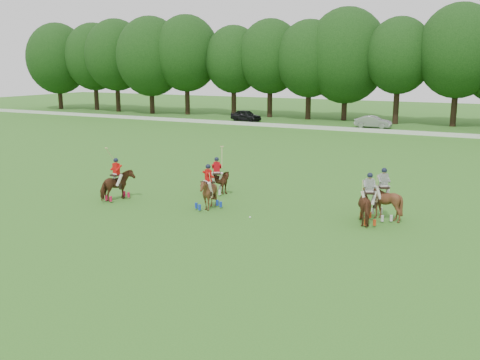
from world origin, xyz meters
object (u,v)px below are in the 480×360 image
at_px(car_mid, 373,122).
at_px(polo_red_c, 208,193).
at_px(polo_red_a, 117,185).
at_px(polo_stripe_a, 368,205).
at_px(polo_red_b, 217,181).
at_px(car_left, 246,116).
at_px(polo_ball, 250,217).
at_px(polo_stripe_b, 383,200).

distance_m(car_mid, polo_red_c, 39.55).
bearing_deg(polo_red_a, polo_stripe_a, 8.05).
bearing_deg(polo_red_b, polo_red_c, -68.18).
xyz_separation_m(car_left, polo_ball, (20.00, -40.04, -0.68)).
relative_size(polo_red_b, polo_ball, 29.71).
distance_m(polo_stripe_b, polo_ball, 6.35).
bearing_deg(polo_red_c, car_left, 113.76).
height_order(car_left, polo_red_b, polo_red_b).
bearing_deg(car_mid, polo_stripe_a, -166.72).
bearing_deg(car_left, polo_red_c, -142.27).
height_order(car_mid, polo_stripe_a, polo_stripe_a).
bearing_deg(polo_stripe_a, polo_red_b, 168.80).
height_order(car_mid, polo_red_c, polo_red_c).
distance_m(polo_stripe_a, polo_ball, 5.58).
bearing_deg(polo_red_c, polo_stripe_b, 15.20).
height_order(polo_stripe_a, polo_stripe_b, polo_stripe_b).
xyz_separation_m(polo_red_b, polo_red_c, (1.21, -3.02, 0.10)).
xyz_separation_m(car_left, polo_red_a, (12.07, -40.17, 0.11)).
height_order(polo_red_a, polo_stripe_b, polo_red_a).
xyz_separation_m(car_left, polo_stripe_a, (25.24, -38.31, 0.15)).
bearing_deg(polo_ball, car_left, 116.55).
xyz_separation_m(car_left, car_mid, (16.48, 0.00, -0.04)).
relative_size(polo_red_a, polo_red_c, 1.23).
bearing_deg(car_left, polo_red_b, -142.11).
bearing_deg(polo_stripe_a, polo_red_c, -171.11).
height_order(car_left, car_mid, car_left).
bearing_deg(polo_stripe_b, polo_red_b, 175.33).
distance_m(polo_red_a, polo_stripe_b, 13.90).
relative_size(polo_red_a, polo_stripe_b, 1.15).
bearing_deg(polo_red_c, polo_red_a, -173.19).
xyz_separation_m(car_left, polo_red_b, (16.20, -36.52, 0.02)).
distance_m(polo_red_b, polo_stripe_a, 9.22).
bearing_deg(polo_stripe_b, car_mid, 103.83).
bearing_deg(polo_ball, car_mid, 95.03).
xyz_separation_m(polo_red_a, polo_ball, (7.94, 0.14, -0.80)).
bearing_deg(polo_stripe_b, polo_stripe_a, -112.45).
bearing_deg(polo_stripe_a, polo_red_a, -171.95).
height_order(car_mid, polo_ball, car_mid).
relative_size(polo_stripe_a, polo_stripe_b, 0.96).
distance_m(car_left, car_mid, 16.48).
bearing_deg(car_left, car_mid, -76.04).
bearing_deg(polo_stripe_a, car_left, 123.38).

